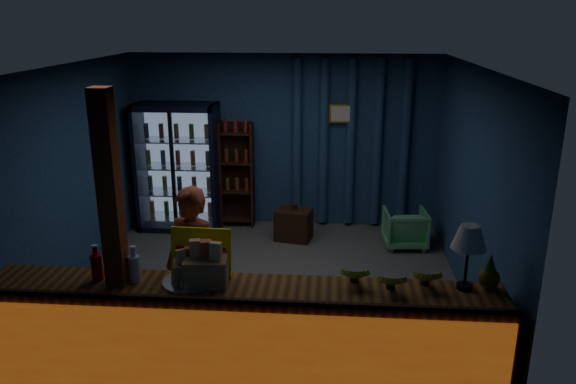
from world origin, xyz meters
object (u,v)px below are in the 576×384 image
at_px(green_chair, 405,228).
at_px(pastry_tray, 190,280).
at_px(shopkeeper, 193,268).
at_px(table_lamp, 469,240).

relative_size(green_chair, pastry_tray, 1.24).
bearing_deg(shopkeeper, green_chair, 68.63).
distance_m(shopkeeper, table_lamp, 2.55).
xyz_separation_m(shopkeeper, green_chair, (2.35, 2.64, -0.53)).
bearing_deg(pastry_tray, shopkeeper, 102.36).
xyz_separation_m(shopkeeper, table_lamp, (2.43, -0.51, 0.59)).
height_order(shopkeeper, table_lamp, shopkeeper).
bearing_deg(table_lamp, pastry_tray, -178.03).
relative_size(shopkeeper, green_chair, 2.72).
bearing_deg(pastry_tray, table_lamp, 1.97).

